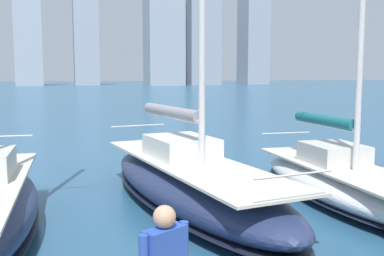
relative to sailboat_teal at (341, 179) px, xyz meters
The scene contains 3 objects.
city_skyline 157.20m from the sailboat_teal, 89.33° to the right, with size 174.48×24.69×52.88m.
sailboat_teal is the anchor object (origin of this frame).
sailboat_grey 4.26m from the sailboat_teal, ahead, with size 3.63×9.60×11.64m.
Camera 1 is at (3.21, 3.66, 3.44)m, focal length 42.00 mm.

